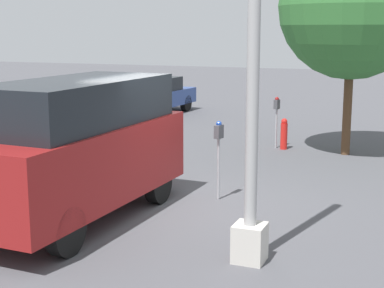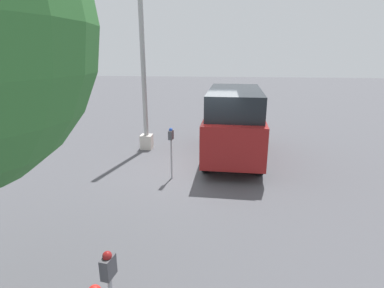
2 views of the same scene
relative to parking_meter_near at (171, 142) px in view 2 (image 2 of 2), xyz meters
name	(u,v)px [view 2 (image 2 of 2)]	position (x,y,z in m)	size (l,w,h in m)	color
ground_plane	(196,170)	(0.75, -0.65, -1.14)	(80.00, 80.00, 0.00)	#4C4C51
parking_meter_near	(171,142)	(0.00, 0.00, 0.00)	(0.22, 0.14, 1.55)	#9E9EA3
parking_meter_far	(109,279)	(-5.39, -0.20, -0.08)	(0.22, 0.14, 1.44)	#9E9EA3
lamp_post	(144,91)	(2.79, 1.46, 1.10)	(0.44, 0.44, 6.28)	beige
parked_van	(234,122)	(2.06, -1.85, 0.16)	(4.81, 2.03, 2.43)	maroon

